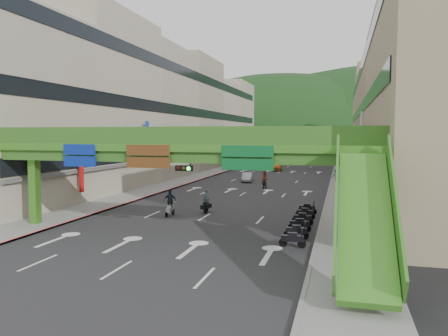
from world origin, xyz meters
The scene contains 23 objects.
ground centered at (0.00, 0.00, 0.00)m, with size 320.00×320.00×0.00m, color black.
road_slab centered at (0.00, 50.00, 0.01)m, with size 18.00×140.00×0.02m, color #28282B.
sidewalk_left centered at (-11.00, 50.00, 0.07)m, with size 4.00×140.00×0.15m, color gray.
sidewalk_right centered at (11.00, 50.00, 0.07)m, with size 4.00×140.00×0.15m, color gray.
curb_left centered at (-9.10, 50.00, 0.09)m, with size 0.20×140.00×0.18m, color #CC5959.
curb_right centered at (9.10, 50.00, 0.09)m, with size 0.20×140.00×0.18m, color gray.
building_row_left centered at (-18.93, 50.00, 9.46)m, with size 12.80×95.00×19.00m.
building_row_right centered at (18.93, 50.00, 9.46)m, with size 12.80×95.00×19.00m.
overpass_near centered at (0.93, 5.38, 5.21)m, with size 28.00×12.27×7.10m.
overpass_far centered at (0.00, 65.00, 5.40)m, with size 28.00×2.20×7.10m.
hill_left centered at (-15.00, 160.00, 0.00)m, with size 168.00×140.00×112.00m, color #1C4419.
hill_right centered at (25.00, 180.00, 0.00)m, with size 208.00×176.00×128.00m, color #1C4419.
bunting_string centered at (0.00, 30.00, 5.96)m, with size 26.00×0.36×0.47m.
scooter_rider_near centered at (-0.49, 14.02, 0.92)m, with size 0.74×1.58×1.99m.
scooter_rider_mid centered at (1.44, 31.72, 1.15)m, with size 0.96×1.60×2.20m.
scooter_rider_left centered at (-2.86, 11.80, 1.09)m, with size 1.10×1.60×2.16m.
scooter_rider_far centered at (-0.26, 41.19, 0.97)m, with size 0.84×1.60×1.94m.
parked_scooter_row centered at (7.80, 10.00, 0.52)m, with size 1.60×11.55×1.08m.
car_silver centered at (-2.15, 38.31, 0.63)m, with size 1.34×3.85×1.27m, color #A0A1A7.
car_yellow centered at (-0.80, 57.67, 0.75)m, with size 1.76×4.38×1.49m, color orange.
pedestrian_red centered at (11.45, 10.00, 0.90)m, with size 0.88×0.68×1.81m, color #AE370F.
pedestrian_dark centered at (11.88, 8.00, 0.83)m, with size 0.97×0.40×1.65m, color black.
pedestrian_blue centered at (9.80, 40.00, 0.86)m, with size 0.80×0.51×1.71m, color #2E3E53.
Camera 1 is at (10.49, -20.74, 6.62)m, focal length 35.00 mm.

